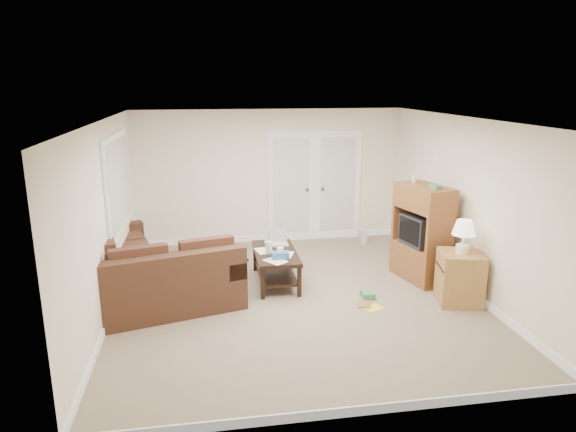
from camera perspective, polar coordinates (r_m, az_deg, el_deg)
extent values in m
plane|color=gray|center=(7.41, 0.85, -8.99)|extent=(5.50, 5.50, 0.00)
cube|color=white|center=(6.81, 0.93, 10.67)|extent=(5.00, 5.50, 0.02)
cube|color=white|center=(7.02, -19.63, -0.43)|extent=(0.02, 5.50, 2.50)
cube|color=white|center=(7.84, 19.19, 1.12)|extent=(0.02, 5.50, 2.50)
cube|color=white|center=(9.66, -2.01, 4.38)|extent=(5.00, 0.02, 2.50)
cube|color=white|center=(4.46, 7.22, -8.21)|extent=(5.00, 0.02, 2.50)
cube|color=silver|center=(9.74, 0.36, 3.12)|extent=(0.90, 0.04, 2.13)
cube|color=silver|center=(9.92, 5.50, 3.27)|extent=(0.90, 0.04, 2.13)
cube|color=silver|center=(9.70, 0.38, 3.38)|extent=(0.68, 0.02, 1.80)
cube|color=silver|center=(9.89, 5.54, 3.53)|extent=(0.68, 0.02, 1.80)
cube|color=silver|center=(7.91, -18.39, 3.54)|extent=(0.04, 1.92, 1.42)
cube|color=silver|center=(7.91, -18.21, 3.55)|extent=(0.02, 1.74, 1.24)
cube|color=#472A1B|center=(8.21, -17.73, -5.69)|extent=(1.51, 2.53, 0.43)
cube|color=#472A1B|center=(8.05, -20.37, -3.03)|extent=(0.85, 2.35, 0.44)
cube|color=#472A1B|center=(9.12, -18.72, -1.57)|extent=(0.96, 0.48, 0.23)
cube|color=#512E20|center=(8.13, -17.30, -3.78)|extent=(1.18, 2.35, 0.12)
cube|color=#472A1B|center=(7.17, -12.82, -8.33)|extent=(2.03, 1.38, 0.43)
cube|color=#472A1B|center=(6.70, -12.43, -5.95)|extent=(1.86, 0.72, 0.44)
cube|color=#472A1B|center=(7.24, -6.71, -5.05)|extent=(0.48, 0.96, 0.23)
cube|color=#512E20|center=(7.15, -13.09, -6.03)|extent=(1.85, 1.05, 0.12)
cube|color=black|center=(7.19, -6.74, -4.08)|extent=(0.53, 0.88, 0.03)
cube|color=red|center=(7.39, -7.29, -3.41)|extent=(0.35, 0.20, 0.02)
cube|color=black|center=(7.75, -1.38, -4.15)|extent=(0.63, 1.24, 0.06)
cube|color=black|center=(7.85, -1.37, -6.28)|extent=(0.54, 1.15, 0.03)
cylinder|color=silver|center=(7.65, -2.17, -3.49)|extent=(0.10, 0.10, 0.18)
cylinder|color=red|center=(7.59, -2.18, -2.29)|extent=(0.01, 0.01, 0.16)
cube|color=#2F5F99|center=(7.41, -0.87, -4.40)|extent=(0.25, 0.14, 0.10)
cube|color=white|center=(7.63, -1.27, -4.21)|extent=(0.41, 0.67, 0.00)
cube|color=brown|center=(8.24, 14.47, -4.92)|extent=(0.71, 1.01, 0.55)
cube|color=brown|center=(7.97, 14.93, 1.96)|extent=(0.71, 1.01, 0.37)
cube|color=black|center=(8.08, 14.59, -1.56)|extent=(0.56, 0.64, 0.46)
cube|color=black|center=(7.94, 13.30, -1.61)|extent=(0.12, 0.47, 0.37)
cube|color=#3B8251|center=(7.75, 16.06, 3.13)|extent=(0.15, 0.19, 0.06)
cylinder|color=silver|center=(8.14, 13.86, 4.01)|extent=(0.06, 0.06, 0.11)
cube|color=#AA793E|center=(7.49, 18.53, -6.52)|extent=(0.67, 0.67, 0.73)
cylinder|color=white|center=(7.36, 18.80, -3.47)|extent=(0.18, 0.18, 0.11)
cylinder|color=white|center=(7.32, 18.88, -2.48)|extent=(0.03, 0.03, 0.16)
cone|color=white|center=(7.27, 18.99, -1.21)|extent=(0.31, 0.31, 0.20)
cube|color=silver|center=(9.81, 8.36, -2.26)|extent=(0.13, 0.11, 0.29)
cube|color=yellow|center=(7.17, 9.44, -10.02)|extent=(0.31, 0.28, 0.01)
cube|color=#3B8251|center=(7.47, 8.82, -8.64)|extent=(0.17, 0.22, 0.09)
imported|color=brown|center=(7.24, 7.71, -9.64)|extent=(0.24, 0.29, 0.02)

